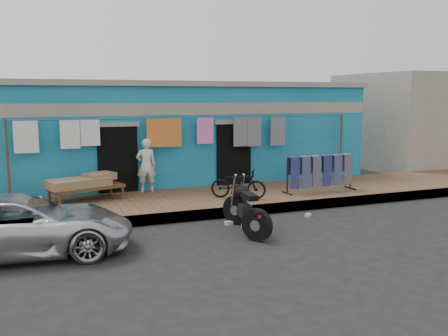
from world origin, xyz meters
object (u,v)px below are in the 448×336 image
at_px(car, 21,225).
at_px(charpoy, 87,188).
at_px(seated_person, 146,165).
at_px(bicycle, 238,181).
at_px(jeans_rack, 320,173).
at_px(motorcycle, 246,206).

bearing_deg(car, charpoy, -19.17).
xyz_separation_m(seated_person, bicycle, (2.05, -1.74, -0.29)).
relative_size(seated_person, charpoy, 0.72).
relative_size(charpoy, jeans_rack, 0.95).
height_order(seated_person, motorcycle, seated_person).
relative_size(car, motorcycle, 2.24).
distance_m(bicycle, motorcycle, 2.40).
relative_size(seated_person, jeans_rack, 0.68).
xyz_separation_m(bicycle, jeans_rack, (2.53, 0.05, 0.06)).
bearing_deg(jeans_rack, bicycle, -178.79).
relative_size(bicycle, motorcycle, 0.79).
height_order(car, seated_person, seated_person).
bearing_deg(charpoy, motorcycle, -49.47).
relative_size(bicycle, jeans_rack, 0.66).
bearing_deg(jeans_rack, charpoy, 169.70).
height_order(car, motorcycle, car).
bearing_deg(charpoy, jeans_rack, -10.30).
bearing_deg(seated_person, motorcycle, 111.95).
bearing_deg(seated_person, charpoy, 22.38).
relative_size(motorcycle, jeans_rack, 0.83).
bearing_deg(motorcycle, bicycle, 76.46).
bearing_deg(seated_person, bicycle, 144.15).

